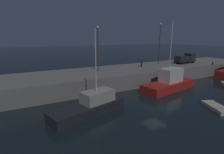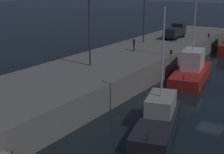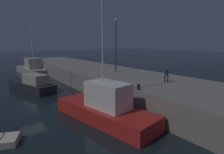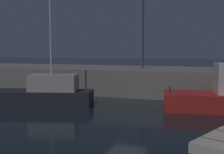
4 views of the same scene
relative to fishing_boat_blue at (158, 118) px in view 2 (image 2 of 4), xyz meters
The scene contains 10 objects.
ground_plane 8.54m from the fishing_boat_blue, 13.93° to the right, with size 320.00×320.00×0.00m, color black.
pier_quay 13.76m from the fishing_boat_blue, 53.26° to the left, with size 75.08×10.70×2.66m.
fishing_boat_blue is the anchor object (origin of this frame).
fishing_boat_orange 15.89m from the fishing_boat_blue, 10.20° to the left, with size 11.23×5.28×11.51m.
lamp_post_west 14.40m from the fishing_boat_blue, 61.67° to the left, with size 0.44×0.44×8.17m.
lamp_post_east 27.18m from the fishing_boat_blue, 30.20° to the left, with size 0.44×0.44×9.37m.
utility_truck 30.70m from the fishing_boat_blue, 20.03° to the left, with size 5.76×2.08×2.34m.
dockworker 19.74m from the fishing_boat_blue, 34.96° to the left, with size 0.44×0.42×1.76m.
bollard_west 17.86m from the fishing_boat_blue, 19.97° to the left, with size 0.28×0.28×0.55m, color black.
bollard_central 33.18m from the fishing_boat_blue, 10.49° to the left, with size 0.28×0.28×0.64m, color black.
Camera 2 is at (-31.87, -8.53, 11.81)m, focal length 54.19 mm.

